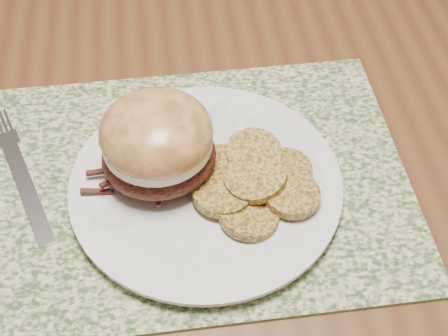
{
  "coord_description": "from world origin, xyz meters",
  "views": [
    {
      "loc": [
        -0.29,
        -0.43,
        1.26
      ],
      "look_at": [
        -0.24,
        -0.05,
        0.79
      ],
      "focal_mm": 50.0,
      "sensor_mm": 36.0,
      "label": 1
    }
  ],
  "objects_px": {
    "dinner_plate": "(206,185)",
    "dining_table": "(414,183)",
    "fork": "(20,172)",
    "pork_sandwich": "(157,142)"
  },
  "relations": [
    {
      "from": "dinner_plate",
      "to": "pork_sandwich",
      "type": "xyz_separation_m",
      "value": [
        -0.04,
        0.02,
        0.05
      ]
    },
    {
      "from": "fork",
      "to": "dining_table",
      "type": "bearing_deg",
      "value": -20.03
    },
    {
      "from": "dining_table",
      "to": "dinner_plate",
      "type": "bearing_deg",
      "value": -170.37
    },
    {
      "from": "dining_table",
      "to": "pork_sandwich",
      "type": "relative_size",
      "value": 11.68
    },
    {
      "from": "pork_sandwich",
      "to": "fork",
      "type": "height_order",
      "value": "pork_sandwich"
    },
    {
      "from": "dining_table",
      "to": "pork_sandwich",
      "type": "xyz_separation_m",
      "value": [
        -0.3,
        -0.02,
        0.14
      ]
    },
    {
      "from": "dinner_plate",
      "to": "dining_table",
      "type": "bearing_deg",
      "value": 9.63
    },
    {
      "from": "pork_sandwich",
      "to": "dining_table",
      "type": "bearing_deg",
      "value": -3.39
    },
    {
      "from": "dining_table",
      "to": "fork",
      "type": "relative_size",
      "value": 7.71
    },
    {
      "from": "dining_table",
      "to": "pork_sandwich",
      "type": "distance_m",
      "value": 0.33
    }
  ]
}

